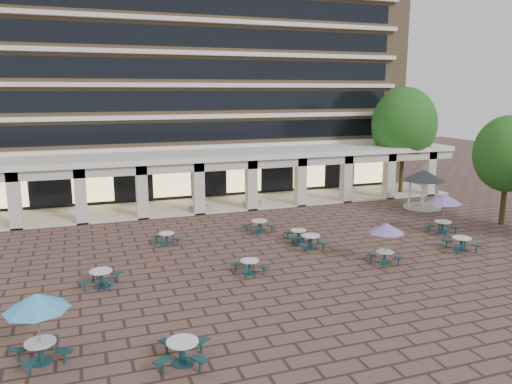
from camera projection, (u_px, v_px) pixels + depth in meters
ground at (288, 262)px, 27.36m from camera, size 120.00×120.00×0.00m
apartment_building at (187, 55)px, 48.38m from camera, size 40.00×15.50×25.20m
retail_arcade at (217, 169)px, 40.43m from camera, size 42.00×6.60×4.40m
picnic_table_1 at (183, 350)px, 17.09m from camera, size 2.19×2.19×0.84m
picnic_table_4 at (37, 305)px, 16.81m from camera, size 2.19×2.19×2.53m
picnic_table_5 at (250, 266)px, 25.55m from camera, size 1.84×1.84×0.73m
picnic_table_6 at (386, 230)px, 26.73m from camera, size 1.96×1.96×2.26m
picnic_table_7 at (461, 243)px, 29.23m from camera, size 2.01×2.01×0.80m
picnic_table_8 at (101, 277)px, 23.83m from camera, size 2.20×2.20×0.82m
picnic_table_9 at (311, 241)px, 29.61m from camera, size 2.06×2.06×0.82m
picnic_table_10 at (298, 235)px, 31.06m from camera, size 1.82×1.82×0.74m
picnic_table_11 at (445, 200)px, 32.45m from camera, size 2.29×2.29×2.64m
picnic_table_12 at (167, 238)px, 30.43m from camera, size 1.71×1.71×0.72m
picnic_table_13 at (259, 225)px, 33.02m from camera, size 2.12×2.12×0.82m
gazebo at (424, 180)px, 39.58m from camera, size 3.29×3.29×3.06m
tree_east_a at (508, 154)px, 34.13m from camera, size 4.59×4.59×7.64m
tree_east_c at (404, 125)px, 44.53m from camera, size 5.76×5.76×9.59m
planter_left at (199, 205)px, 38.51m from camera, size 1.50×0.66×1.31m
planter_right at (252, 201)px, 39.94m from camera, size 1.50×0.87×1.34m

